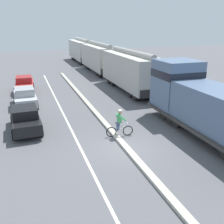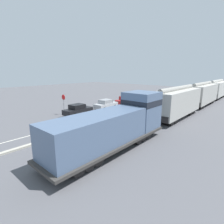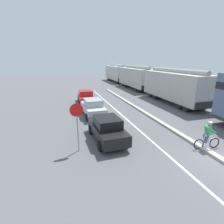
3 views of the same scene
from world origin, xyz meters
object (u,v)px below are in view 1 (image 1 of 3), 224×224
Objects in this scene: locomotive at (207,107)px; parked_car_black at (25,119)px; cyclist at (119,124)px; parked_car_red at (24,84)px; hopper_car_middle at (99,57)px; parked_car_silver at (25,97)px; hopper_car_lead at (131,71)px; hopper_car_trailing at (82,50)px.

locomotive is 11.51m from parked_car_black.
parked_car_red is at bearing 111.10° from cyclist.
hopper_car_middle is 2.49× the size of parked_car_red.
parked_car_silver is (-10.57, 9.80, -0.98)m from locomotive.
parked_car_black is 1.00× the size of parked_car_red.
parked_car_black is 10.83m from parked_car_red.
hopper_car_lead is 1.00× the size of hopper_car_middle.
cyclist is (5.44, -2.84, 0.00)m from parked_car_black.
locomotive is 1.10× the size of hopper_car_lead.
parked_car_silver is 1.00× the size of parked_car_red.
hopper_car_trailing is at bearing 71.09° from parked_car_black.
hopper_car_lead and hopper_car_trailing have the same top height.
hopper_car_lead is at bearing 90.00° from locomotive.
parked_car_black is 5.60m from parked_car_silver.
hopper_car_middle is 13.71m from parked_car_red.
hopper_car_lead is 2.49× the size of parked_car_silver.
cyclist is (5.27, -13.67, 0.00)m from parked_car_red.
locomotive reaches higher than parked_car_red.
cyclist is (5.34, -8.44, 0.00)m from parked_car_silver.
locomotive is 5.49m from cyclist.
locomotive is at bearing -55.06° from parked_car_red.
parked_car_red is (0.17, 10.83, 0.00)m from parked_car_black.
parked_car_red is at bearing 89.12° from parked_car_black.
parked_car_black is (-10.67, 4.21, -0.98)m from locomotive.
locomotive is 23.76m from hopper_car_middle.
parked_car_black and parked_car_silver have the same top height.
hopper_car_lead is (0.00, 12.16, 0.28)m from locomotive.
parked_car_silver is 9.99m from cyclist.
hopper_car_trailing is (0.00, 35.36, 0.28)m from locomotive.
hopper_car_lead is at bearing -15.32° from parked_car_red.
parked_car_silver is at bearing -90.73° from parked_car_red.
hopper_car_trailing reaches higher than parked_car_silver.
parked_car_silver is at bearing 137.16° from locomotive.
hopper_car_trailing is 2.48× the size of parked_car_black.
cyclist reaches higher than parked_car_black.
parked_car_red is (-10.50, -8.72, -1.26)m from hopper_car_middle.
hopper_car_lead reaches higher than cyclist.
parked_car_red is (-10.50, 2.88, -1.26)m from hopper_car_lead.
hopper_car_middle is at bearing 61.37° from parked_car_black.
hopper_car_trailing is 6.18× the size of cyclist.
hopper_car_trailing reaches higher than cyclist.
parked_car_black is at bearing -143.31° from hopper_car_lead.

